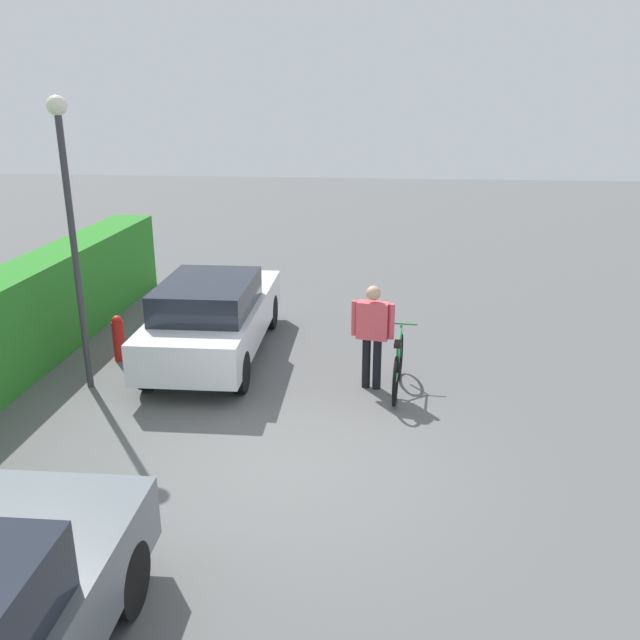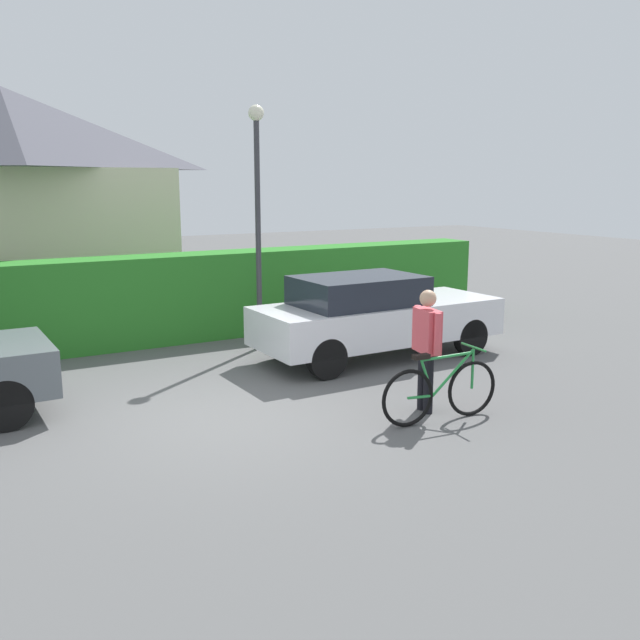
# 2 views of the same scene
# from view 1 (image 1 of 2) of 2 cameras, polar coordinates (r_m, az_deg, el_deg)

# --- Properties ---
(ground_plane) EXTENTS (60.00, 60.00, 0.00)m
(ground_plane) POSITION_cam_1_polar(r_m,az_deg,el_deg) (8.42, -3.46, -12.44)
(ground_plane) COLOR #575757
(parked_car_far) EXTENTS (4.43, 1.72, 1.47)m
(parked_car_far) POSITION_cam_1_polar(r_m,az_deg,el_deg) (11.55, -9.11, 0.42)
(parked_car_far) COLOR silver
(parked_car_far) RESTS_ON ground
(bicycle) EXTENTS (1.73, 0.50, 0.95)m
(bicycle) POSITION_cam_1_polar(r_m,az_deg,el_deg) (10.28, 6.71, -3.98)
(bicycle) COLOR black
(bicycle) RESTS_ON ground
(person_rider) EXTENTS (0.29, 0.66, 1.66)m
(person_rider) POSITION_cam_1_polar(r_m,az_deg,el_deg) (10.14, 4.53, -0.80)
(person_rider) COLOR black
(person_rider) RESTS_ON ground
(street_lamp) EXTENTS (0.28, 0.28, 4.36)m
(street_lamp) POSITION_cam_1_polar(r_m,az_deg,el_deg) (10.35, -20.72, 8.96)
(street_lamp) COLOR #38383D
(street_lamp) RESTS_ON ground
(fire_hydrant) EXTENTS (0.20, 0.20, 0.81)m
(fire_hydrant) POSITION_cam_1_polar(r_m,az_deg,el_deg) (11.89, -16.91, -1.45)
(fire_hydrant) COLOR red
(fire_hydrant) RESTS_ON ground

